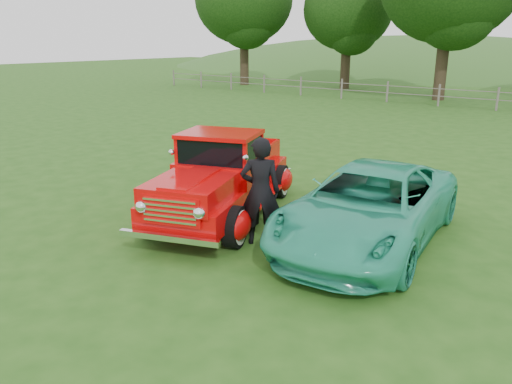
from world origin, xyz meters
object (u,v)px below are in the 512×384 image
Objects in this scene: teal_sedan at (369,207)px; red_pickup at (222,179)px; tree_mid_west at (348,10)px; man at (260,191)px.

red_pickup is at bearing -177.96° from teal_sedan.
red_pickup is 1.06× the size of teal_sedan.
red_pickup reaches higher than teal_sedan.
tree_mid_west is 29.37m from red_pickup.
red_pickup is 3.11m from teal_sedan.
tree_mid_west is at bearing 93.06° from red_pickup.
teal_sedan is at bearing -179.83° from man.
teal_sedan is 2.55× the size of man.
tree_mid_west is 4.33× the size of man.
red_pickup is at bearing -62.25° from man.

